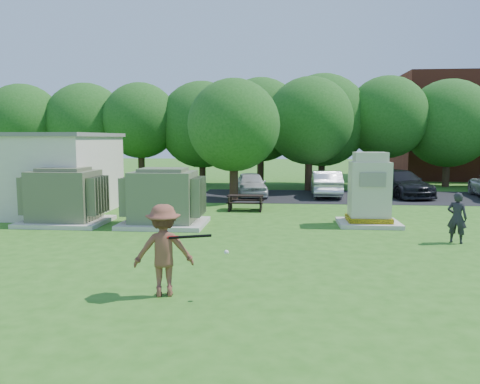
# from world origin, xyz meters

# --- Properties ---
(ground) EXTENTS (120.00, 120.00, 0.00)m
(ground) POSITION_xyz_m (0.00, 0.00, 0.00)
(ground) COLOR #2D6619
(ground) RESTS_ON ground
(parking_strip) EXTENTS (20.00, 6.00, 0.01)m
(parking_strip) POSITION_xyz_m (7.00, 13.50, 0.01)
(parking_strip) COLOR #232326
(parking_strip) RESTS_ON ground
(transformer_left) EXTENTS (3.00, 2.40, 2.07)m
(transformer_left) POSITION_xyz_m (-6.50, 4.50, 0.97)
(transformer_left) COLOR beige
(transformer_left) RESTS_ON ground
(transformer_right) EXTENTS (3.00, 2.40, 2.07)m
(transformer_right) POSITION_xyz_m (-2.80, 4.50, 0.97)
(transformer_right) COLOR beige
(transformer_right) RESTS_ON ground
(generator_cabinet) EXTENTS (2.17, 1.77, 2.64)m
(generator_cabinet) POSITION_xyz_m (4.55, 5.19, 1.15)
(generator_cabinet) COLOR beige
(generator_cabinet) RESTS_ON ground
(picnic_table) EXTENTS (1.55, 1.16, 0.66)m
(picnic_table) POSITION_xyz_m (-0.15, 8.30, 0.41)
(picnic_table) COLOR black
(picnic_table) RESTS_ON ground
(batter) EXTENTS (1.31, 0.94, 1.84)m
(batter) POSITION_xyz_m (-0.89, -2.91, 0.92)
(batter) COLOR brown
(batter) RESTS_ON ground
(person_by_generator) EXTENTS (0.67, 0.59, 1.54)m
(person_by_generator) POSITION_xyz_m (6.65, 2.48, 0.77)
(person_by_generator) COLOR black
(person_by_generator) RESTS_ON ground
(car_white) EXTENTS (2.13, 4.03, 1.31)m
(car_white) POSITION_xyz_m (-0.27, 13.35, 0.65)
(car_white) COLOR silver
(car_white) RESTS_ON ground
(car_silver_a) EXTENTS (1.56, 4.26, 1.40)m
(car_silver_a) POSITION_xyz_m (3.79, 13.65, 0.70)
(car_silver_a) COLOR silver
(car_silver_a) RESTS_ON ground
(car_dark) EXTENTS (3.19, 5.23, 1.42)m
(car_dark) POSITION_xyz_m (7.78, 14.06, 0.71)
(car_dark) COLOR black
(car_dark) RESTS_ON ground
(batting_equipment) EXTENTS (1.21, 0.36, 0.34)m
(batting_equipment) POSITION_xyz_m (-0.29, -2.97, 1.16)
(batting_equipment) COLOR black
(batting_equipment) RESTS_ON ground
(tree_row) EXTENTS (41.30, 13.30, 7.30)m
(tree_row) POSITION_xyz_m (1.75, 18.50, 4.15)
(tree_row) COLOR #47301E
(tree_row) RESTS_ON ground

